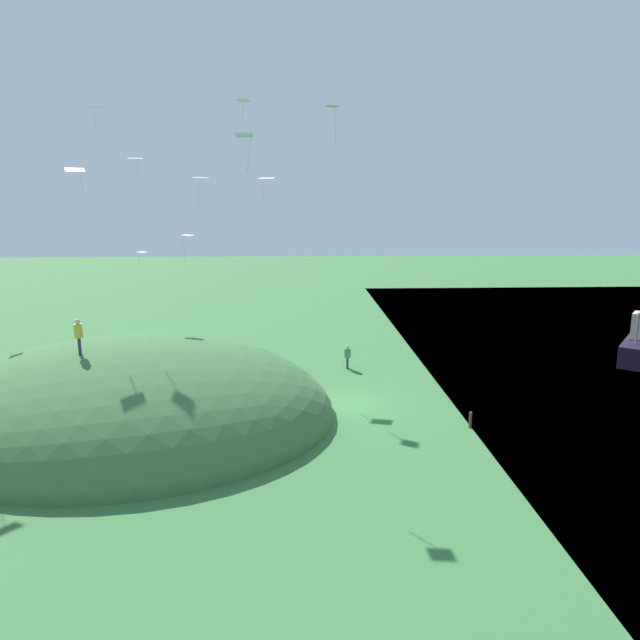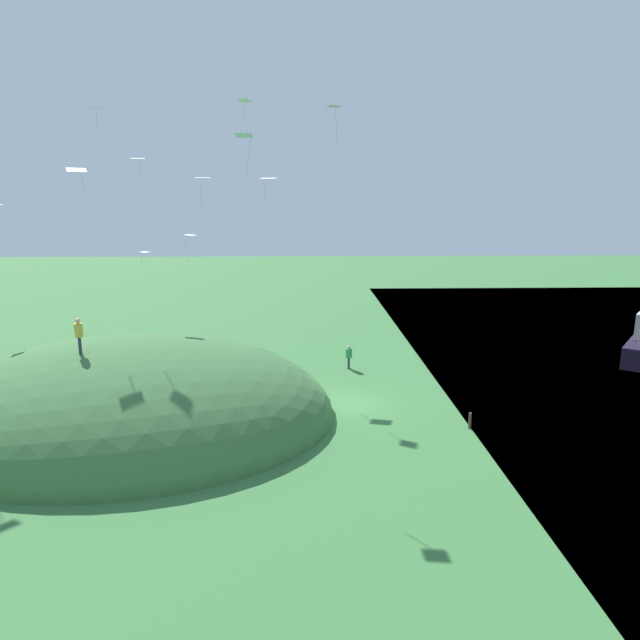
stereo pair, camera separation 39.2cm
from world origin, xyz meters
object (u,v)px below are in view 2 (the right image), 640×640
kite_9 (245,138)px  kite_7 (334,109)px  person_walking_path (79,331)px  kite_0 (203,179)px  kite_8 (77,171)px  kite_6 (268,179)px  person_on_hilltop (349,354)px  kite_3 (98,109)px  kite_10 (190,236)px  kite_1 (138,159)px  kite_4 (145,253)px  mooring_post (470,421)px  kite_11 (245,102)px

kite_9 → kite_7: bearing=-122.6°
person_walking_path → kite_0: 16.15m
kite_8 → kite_6: bearing=-144.3°
person_on_hilltop → kite_3: 21.15m
kite_3 → kite_10: bearing=-131.8°
kite_1 → kite_9: kite_9 is taller
kite_7 → kite_8: size_ratio=1.71×
kite_4 → mooring_post: kite_4 is taller
kite_6 → kite_9: bearing=86.8°
kite_1 → kite_11: bearing=-171.2°
person_on_hilltop → kite_7: (1.09, 0.08, 15.31)m
kite_10 → kite_8: bearing=63.7°
kite_8 → kite_3: bearing=-90.7°
kite_9 → kite_11: kite_11 is taller
kite_1 → kite_4: size_ratio=1.22×
kite_7 → kite_11: size_ratio=1.45×
person_on_hilltop → kite_11: size_ratio=1.09×
person_walking_path → kite_0: bearing=-27.4°
kite_3 → kite_8: kite_3 is taller
kite_1 → kite_7: kite_7 is taller
kite_0 → kite_10: 4.06m
person_walking_path → kite_3: bearing=-4.3°
kite_3 → kite_10: 9.70m
kite_10 → kite_11: 9.68m
person_walking_path → kite_3: (1.18, -8.43, 11.15)m
kite_4 → kite_6: (-9.31, 3.65, 5.09)m
kite_3 → kite_8: bearing=89.3°
kite_6 → kite_10: (5.51, -1.35, -3.77)m
kite_8 → kite_11: (-7.99, -8.85, 4.86)m
kite_11 → kite_8: bearing=47.9°
kite_0 → person_on_hilltop: bearing=156.8°
kite_7 → kite_10: (9.65, -3.36, -7.79)m
person_on_hilltop → person_walking_path: bearing=-45.4°
kite_3 → kite_7: kite_7 is taller
kite_3 → kite_11: 9.53m
kite_4 → kite_8: bearing=88.5°
person_walking_path → kite_3: size_ratio=1.45×
person_walking_path → kite_8: 8.96m
person_on_hilltop → mooring_post: size_ratio=1.97×
kite_0 → kite_11: (-3.02, 0.31, 4.98)m
person_on_hilltop → kite_1: kite_1 is taller
kite_0 → kite_8: size_ratio=1.61×
kite_9 → kite_10: size_ratio=1.01×
kite_1 → kite_8: 7.92m
kite_10 → kite_3: bearing=48.2°
person_walking_path → kite_11: (-6.76, -13.55, 12.39)m
kite_4 → kite_10: bearing=148.8°
kite_3 → kite_8: (0.05, 3.74, -3.62)m
kite_3 → kite_11: kite_11 is taller
person_on_hilltop → mooring_post: (-5.17, 10.06, -0.58)m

